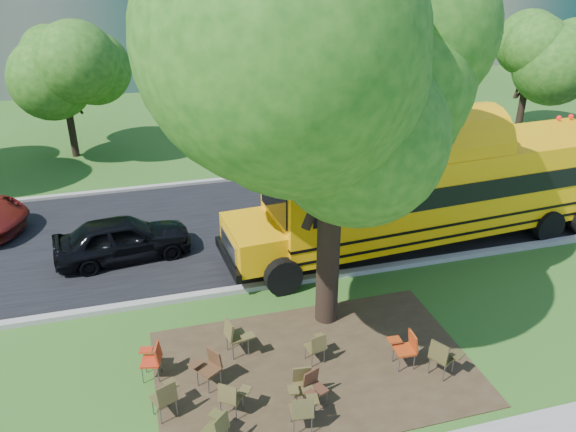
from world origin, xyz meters
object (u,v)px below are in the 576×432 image
object	(u,v)px
chair_9	(209,365)
black_car	(123,238)
chair_8	(153,357)
chair_11	(317,345)
chair_5	(314,386)
chair_4	(303,409)
chair_2	(218,426)
chair_0	(166,395)
school_bus	(445,187)
chair_7	(443,355)
chair_3	(302,383)
main_tree	(334,94)
chair_1	(231,395)
chair_10	(235,334)
chair_6	(406,346)

from	to	relation	value
chair_9	black_car	xyz separation A→B (m)	(-1.67, 6.17, 0.13)
chair_8	chair_11	xyz separation A→B (m)	(3.55, -0.52, -0.04)
chair_5	chair_11	bearing A→B (deg)	-133.20
chair_4	chair_8	xyz separation A→B (m)	(-2.68, 2.33, -0.02)
chair_2	black_car	world-z (taller)	black_car
chair_2	chair_5	size ratio (longest dim) A/B	1.01
chair_0	chair_11	xyz separation A→B (m)	(3.38, 0.74, -0.06)
school_bus	chair_7	size ratio (longest dim) A/B	13.76
chair_2	chair_3	xyz separation A→B (m)	(1.83, 0.66, 0.00)
main_tree	school_bus	size ratio (longest dim) A/B	0.72
chair_1	chair_11	bearing A→B (deg)	61.43
chair_5	black_car	size ratio (longest dim) A/B	0.21
chair_9	chair_2	bearing A→B (deg)	143.00
chair_7	chair_11	bearing A→B (deg)	-144.71
chair_5	chair_8	size ratio (longest dim) A/B	0.94
chair_7	black_car	size ratio (longest dim) A/B	0.24
chair_1	chair_4	distance (m)	1.47
chair_5	chair_10	world-z (taller)	chair_10
chair_1	chair_6	world-z (taller)	chair_6
chair_1	chair_10	world-z (taller)	chair_10
chair_8	chair_6	bearing A→B (deg)	-88.05
chair_9	black_car	world-z (taller)	black_car
chair_0	chair_5	bearing A→B (deg)	-32.20
chair_6	school_bus	bearing A→B (deg)	-33.25
chair_2	chair_6	xyz separation A→B (m)	(4.40, 1.13, 0.05)
chair_0	chair_2	bearing A→B (deg)	-72.39
chair_3	chair_4	xyz separation A→B (m)	(-0.19, -0.72, 0.04)
chair_6	black_car	xyz separation A→B (m)	(-5.97, 6.74, 0.12)
chair_1	chair_4	bearing A→B (deg)	3.76
chair_0	chair_2	world-z (taller)	chair_0
chair_10	school_bus	bearing A→B (deg)	106.54
chair_6	chair_10	xyz separation A→B (m)	(-3.59, 1.38, 0.03)
chair_7	chair_2	bearing A→B (deg)	-112.76
chair_0	chair_2	distance (m)	1.34
main_tree	chair_6	bearing A→B (deg)	-62.70
chair_9	chair_8	bearing A→B (deg)	29.66
chair_1	chair_8	distance (m)	2.12
chair_6	chair_8	bearing A→B (deg)	80.84
chair_7	chair_9	xyz separation A→B (m)	(-4.89, 1.10, -0.04)
school_bus	chair_7	xyz separation A→B (m)	(-3.27, -5.85, -1.23)
school_bus	chair_5	world-z (taller)	school_bus
chair_6	chair_9	bearing A→B (deg)	85.17
chair_2	chair_5	bearing A→B (deg)	-28.07
chair_5	chair_11	size ratio (longest dim) A/B	1.01
chair_1	chair_8	xyz separation A→B (m)	(-1.42, 1.57, 0.01)
school_bus	chair_9	distance (m)	9.52
main_tree	chair_0	world-z (taller)	main_tree
main_tree	chair_5	xyz separation A→B (m)	(-1.24, -2.77, -5.24)
black_car	chair_0	bearing A→B (deg)	178.85
chair_3	chair_7	xyz separation A→B (m)	(3.16, -0.06, 0.07)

